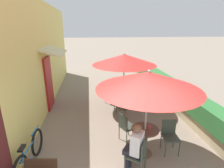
{
  "coord_description": "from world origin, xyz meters",
  "views": [
    {
      "loc": [
        -0.73,
        -2.14,
        3.18
      ],
      "look_at": [
        0.15,
        4.58,
        1.0
      ],
      "focal_mm": 28.0,
      "sensor_mm": 36.0,
      "label": 1
    }
  ],
  "objects_px": {
    "patio_umbrella_near": "(148,80)",
    "coffee_cup_near": "(149,128)",
    "cafe_chair_mid_right": "(122,103)",
    "cafe_chair_mid_left": "(110,93)",
    "cafe_chair_near_back": "(126,125)",
    "patio_table_mid": "(123,96)",
    "patio_table_near": "(145,137)",
    "seated_patron_near_left": "(135,146)",
    "cafe_chair_near_left": "(139,154)",
    "patio_umbrella_mid": "(124,59)",
    "coffee_cup_mid": "(122,91)",
    "bicycle_leaning": "(29,155)",
    "cafe_chair_mid_back": "(138,94)",
    "cafe_chair_near_right": "(170,134)"
  },
  "relations": [
    {
      "from": "patio_umbrella_near",
      "to": "coffee_cup_near",
      "type": "relative_size",
      "value": 27.45
    },
    {
      "from": "cafe_chair_mid_right",
      "to": "cafe_chair_mid_left",
      "type": "bearing_deg",
      "value": 36.32
    },
    {
      "from": "cafe_chair_near_back",
      "to": "patio_table_mid",
      "type": "distance_m",
      "value": 2.25
    },
    {
      "from": "patio_table_mid",
      "to": "cafe_chair_mid_left",
      "type": "distance_m",
      "value": 0.69
    },
    {
      "from": "patio_table_near",
      "to": "coffee_cup_near",
      "type": "relative_size",
      "value": 8.25
    },
    {
      "from": "seated_patron_near_left",
      "to": "coffee_cup_near",
      "type": "distance_m",
      "value": 0.74
    },
    {
      "from": "cafe_chair_near_left",
      "to": "cafe_chair_mid_left",
      "type": "xyz_separation_m",
      "value": [
        -0.18,
        3.91,
        0.0
      ]
    },
    {
      "from": "patio_table_mid",
      "to": "cafe_chair_mid_left",
      "type": "relative_size",
      "value": 0.85
    },
    {
      "from": "cafe_chair_near_left",
      "to": "patio_umbrella_mid",
      "type": "height_order",
      "value": "patio_umbrella_mid"
    },
    {
      "from": "cafe_chair_mid_left",
      "to": "coffee_cup_mid",
      "type": "relative_size",
      "value": 9.67
    },
    {
      "from": "cafe_chair_near_left",
      "to": "coffee_cup_near",
      "type": "bearing_deg",
      "value": -1.62
    },
    {
      "from": "cafe_chair_near_left",
      "to": "cafe_chair_mid_right",
      "type": "bearing_deg",
      "value": 31.32
    },
    {
      "from": "patio_table_near",
      "to": "bicycle_leaning",
      "type": "relative_size",
      "value": 0.44
    },
    {
      "from": "coffee_cup_mid",
      "to": "cafe_chair_mid_back",
      "type": "bearing_deg",
      "value": 22.11
    },
    {
      "from": "cafe_chair_near_right",
      "to": "cafe_chair_mid_back",
      "type": "height_order",
      "value": "same"
    },
    {
      "from": "cafe_chair_mid_left",
      "to": "cafe_chair_mid_right",
      "type": "xyz_separation_m",
      "value": [
        0.31,
        -1.16,
        0.0
      ]
    },
    {
      "from": "cafe_chair_mid_left",
      "to": "cafe_chair_mid_right",
      "type": "bearing_deg",
      "value": -23.68
    },
    {
      "from": "coffee_cup_near",
      "to": "bicycle_leaning",
      "type": "relative_size",
      "value": 0.05
    },
    {
      "from": "cafe_chair_near_left",
      "to": "patio_table_mid",
      "type": "bearing_deg",
      "value": 28.86
    },
    {
      "from": "coffee_cup_near",
      "to": "cafe_chair_mid_left",
      "type": "xyz_separation_m",
      "value": [
        -0.6,
        3.32,
        -0.27
      ]
    },
    {
      "from": "cafe_chair_mid_right",
      "to": "cafe_chair_mid_back",
      "type": "distance_m",
      "value": 1.2
    },
    {
      "from": "bicycle_leaning",
      "to": "coffee_cup_near",
      "type": "bearing_deg",
      "value": 6.47
    },
    {
      "from": "bicycle_leaning",
      "to": "patio_table_near",
      "type": "bearing_deg",
      "value": 7.09
    },
    {
      "from": "cafe_chair_near_back",
      "to": "patio_umbrella_mid",
      "type": "xyz_separation_m",
      "value": [
        0.36,
        2.22,
        1.51
      ]
    },
    {
      "from": "patio_umbrella_near",
      "to": "cafe_chair_mid_back",
      "type": "relative_size",
      "value": 2.84
    },
    {
      "from": "patio_umbrella_near",
      "to": "coffee_cup_mid",
      "type": "relative_size",
      "value": 27.45
    },
    {
      "from": "cafe_chair_near_right",
      "to": "coffee_cup_near",
      "type": "distance_m",
      "value": 0.66
    },
    {
      "from": "cafe_chair_mid_back",
      "to": "seated_patron_near_left",
      "type": "bearing_deg",
      "value": 64.4
    },
    {
      "from": "coffee_cup_near",
      "to": "bicycle_leaning",
      "type": "height_order",
      "value": "coffee_cup_near"
    },
    {
      "from": "cafe_chair_near_left",
      "to": "seated_patron_near_left",
      "type": "bearing_deg",
      "value": 90.0
    },
    {
      "from": "patio_umbrella_near",
      "to": "cafe_chair_near_right",
      "type": "height_order",
      "value": "patio_umbrella_near"
    },
    {
      "from": "patio_table_near",
      "to": "coffee_cup_mid",
      "type": "height_order",
      "value": "coffee_cup_mid"
    },
    {
      "from": "cafe_chair_near_left",
      "to": "coffee_cup_mid",
      "type": "bearing_deg",
      "value": 30.09
    },
    {
      "from": "coffee_cup_near",
      "to": "patio_umbrella_mid",
      "type": "relative_size",
      "value": 0.04
    },
    {
      "from": "patio_umbrella_near",
      "to": "cafe_chair_near_right",
      "type": "bearing_deg",
      "value": 2.23
    },
    {
      "from": "cafe_chair_near_left",
      "to": "cafe_chair_mid_right",
      "type": "height_order",
      "value": "same"
    },
    {
      "from": "patio_umbrella_mid",
      "to": "patio_umbrella_near",
      "type": "bearing_deg",
      "value": -89.79
    },
    {
      "from": "patio_table_mid",
      "to": "coffee_cup_mid",
      "type": "relative_size",
      "value": 8.25
    },
    {
      "from": "patio_table_near",
      "to": "cafe_chair_near_right",
      "type": "distance_m",
      "value": 0.69
    },
    {
      "from": "cafe_chair_near_left",
      "to": "cafe_chair_mid_right",
      "type": "distance_m",
      "value": 2.75
    },
    {
      "from": "patio_table_mid",
      "to": "cafe_chair_near_right",
      "type": "bearing_deg",
      "value": -75.78
    },
    {
      "from": "cafe_chair_mid_left",
      "to": "bicycle_leaning",
      "type": "height_order",
      "value": "cafe_chair_mid_left"
    },
    {
      "from": "bicycle_leaning",
      "to": "cafe_chair_mid_back",
      "type": "bearing_deg",
      "value": 46.23
    },
    {
      "from": "patio_table_mid",
      "to": "cafe_chair_mid_right",
      "type": "distance_m",
      "value": 0.69
    },
    {
      "from": "seated_patron_near_left",
      "to": "patio_table_mid",
      "type": "xyz_separation_m",
      "value": [
        0.41,
        3.36,
        -0.18
      ]
    },
    {
      "from": "patio_table_near",
      "to": "cafe_chair_mid_left",
      "type": "bearing_deg",
      "value": 98.65
    },
    {
      "from": "seated_patron_near_left",
      "to": "coffee_cup_mid",
      "type": "distance_m",
      "value": 3.25
    },
    {
      "from": "patio_table_near",
      "to": "patio_umbrella_mid",
      "type": "distance_m",
      "value": 3.19
    },
    {
      "from": "cafe_chair_mid_left",
      "to": "seated_patron_near_left",
      "type": "bearing_deg",
      "value": -37.4
    },
    {
      "from": "patio_table_mid",
      "to": "patio_umbrella_mid",
      "type": "distance_m",
      "value": 1.52
    }
  ]
}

